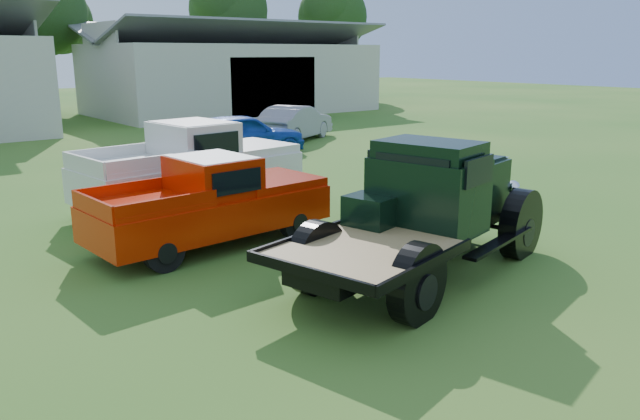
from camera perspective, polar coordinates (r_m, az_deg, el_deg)
ground at (r=9.55m, az=3.59°, el=-7.69°), size 120.00×120.00×0.00m
shed_right at (r=39.06m, az=-8.01°, el=12.69°), size 16.80×9.20×5.20m
tree_c at (r=41.05m, az=-23.86°, el=14.38°), size 5.40×5.40×9.00m
tree_d at (r=47.13m, az=-8.31°, el=15.84°), size 6.00×6.00×10.00m
tree_e at (r=50.10m, az=1.13°, el=15.59°), size 5.70×5.70×9.50m
vintage_flatbed at (r=10.17m, az=9.46°, el=0.02°), size 5.90×3.36×2.20m
red_pickup at (r=11.83m, az=-10.05°, el=0.79°), size 4.80×2.08×1.72m
white_pickup at (r=14.78m, az=-11.71°, el=3.91°), size 5.58×2.65×1.98m
misc_car_blue at (r=22.23m, az=-7.10°, el=6.87°), size 4.61×2.32×1.51m
misc_car_grey at (r=26.11m, az=-2.31°, el=7.98°), size 4.59×3.34×1.44m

